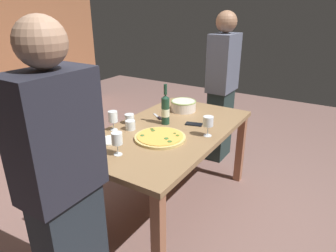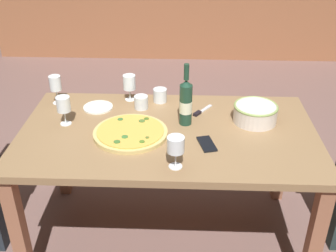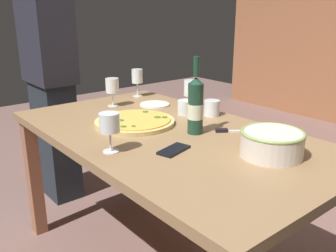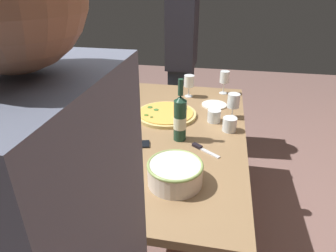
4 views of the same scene
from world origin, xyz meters
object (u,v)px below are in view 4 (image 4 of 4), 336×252
pizza_knife (202,149)px  side_plate (214,105)px  pizza (166,114)px  cup_amber (214,116)px  wine_glass_far_right (189,81)px  wine_bottle (180,118)px  person_guest_left (182,63)px  serving_bowl (175,172)px  wine_glass_far_left (233,101)px  cup_ceramic (230,124)px  cell_phone (136,144)px  wine_glass_near_pizza (225,78)px  dining_table (168,144)px  wine_glass_by_bottle (110,112)px

pizza_knife → side_plate: bearing=176.9°
pizza → cup_amber: size_ratio=4.82×
pizza → wine_glass_far_right: wine_glass_far_right is taller
pizza_knife → wine_bottle: bearing=-123.6°
pizza_knife → person_guest_left: 1.35m
serving_bowl → wine_bottle: size_ratio=0.70×
wine_glass_far_left → person_guest_left: bearing=-152.6°
cup_ceramic → side_plate: bearing=-163.9°
wine_glass_far_right → cell_phone: (0.77, -0.19, -0.11)m
serving_bowl → wine_glass_far_right: 1.05m
wine_glass_near_pizza → person_guest_left: (-0.45, -0.39, -0.03)m
dining_table → pizza_knife: pizza_knife is taller
cup_ceramic → pizza_knife: bearing=-29.3°
cup_ceramic → person_guest_left: person_guest_left is taller
pizza_knife → pizza: bearing=-144.6°
cup_amber → cup_ceramic: bearing=41.9°
cup_ceramic → dining_table: bearing=-79.9°
cup_ceramic → serving_bowl: bearing=-23.0°
dining_table → cell_phone: 0.26m
serving_bowl → pizza_knife: (-0.30, 0.09, -0.05)m
wine_bottle → cup_ceramic: (-0.16, 0.27, -0.09)m
serving_bowl → cup_ceramic: 0.59m
cup_amber → cup_ceramic: (0.11, 0.10, 0.00)m
serving_bowl → cup_ceramic: serving_bowl is taller
wine_bottle → side_plate: size_ratio=2.00×
wine_bottle → wine_glass_far_left: (-0.34, 0.29, -0.02)m
pizza_knife → cup_amber: bearing=173.1°
cup_ceramic → cell_phone: (0.27, -0.49, -0.04)m
wine_glass_near_pizza → side_plate: 0.29m
wine_glass_near_pizza → pizza_knife: bearing=-5.9°
dining_table → pizza_knife: 0.30m
wine_bottle → cell_phone: size_ratio=2.42×
wine_glass_near_pizza → cell_phone: wine_glass_near_pizza is taller
wine_glass_near_pizza → wine_glass_far_right: wine_glass_near_pizza is taller
wine_glass_near_pizza → cup_ceramic: wine_glass_near_pizza is taller
serving_bowl → side_plate: (-0.91, 0.13, -0.05)m
wine_glass_far_left → cell_phone: wine_glass_far_left is taller
wine_glass_by_bottle → cup_amber: 0.64m
dining_table → pizza_knife: size_ratio=10.32×
wine_bottle → serving_bowl: bearing=5.8°
wine_glass_far_right → cup_ceramic: (0.50, 0.30, -0.08)m
cup_amber → wine_glass_by_bottle: bearing=-69.8°
cup_amber → wine_glass_near_pizza: bearing=174.8°
cup_amber → person_guest_left: person_guest_left is taller
dining_table → pizza: (-0.20, -0.05, 0.11)m
wine_glass_far_left → pizza_knife: size_ratio=1.04×
wine_glass_far_right → side_plate: (0.14, 0.20, -0.11)m
pizza → cup_amber: 0.31m
serving_bowl → wine_glass_far_left: bearing=161.3°
pizza → pizza_knife: 0.46m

